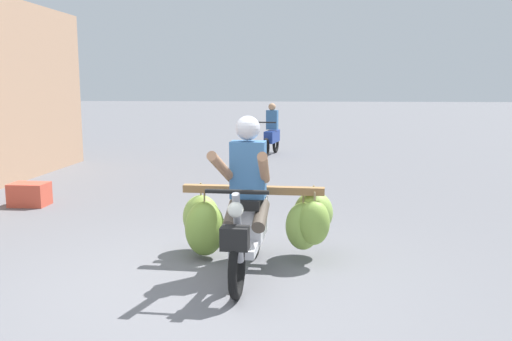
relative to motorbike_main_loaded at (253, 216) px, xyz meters
name	(u,v)px	position (x,y,z in m)	size (l,w,h in m)	color
ground_plane	(192,292)	(-0.48, -0.85, -0.51)	(120.00, 120.00, 0.00)	slate
motorbike_main_loaded	(253,216)	(0.00, 0.00, 0.00)	(1.75, 1.87, 1.58)	black
motorbike_distant_ahead_left	(272,134)	(-0.36, 9.14, 0.05)	(0.55, 1.61, 1.40)	black
produce_crate	(30,194)	(-3.76, 2.48, -0.33)	(0.56, 0.40, 0.36)	#CC4C38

